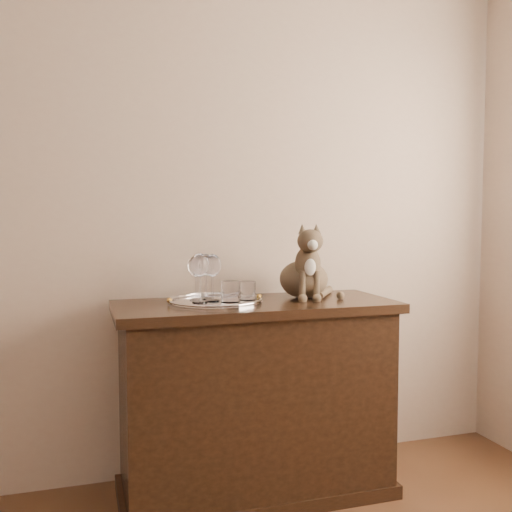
{
  "coord_description": "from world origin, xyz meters",
  "views": [
    {
      "loc": [
        -0.12,
        -0.38,
        1.22
      ],
      "look_at": [
        0.6,
        1.95,
        1.05
      ],
      "focal_mm": 40.0,
      "sensor_mm": 36.0,
      "label": 1
    }
  ],
  "objects_px": {
    "wine_glass_a": "(196,278)",
    "wine_glass_c": "(200,278)",
    "tumbler_a": "(230,292)",
    "tray": "(215,302)",
    "wine_glass_d": "(212,278)",
    "tumbler_c": "(247,291)",
    "cat": "(304,261)",
    "wine_glass_b": "(206,277)",
    "sideboard": "(256,399)"
  },
  "relations": [
    {
      "from": "sideboard",
      "to": "wine_glass_c",
      "type": "height_order",
      "value": "wine_glass_c"
    },
    {
      "from": "tumbler_a",
      "to": "tumbler_c",
      "type": "bearing_deg",
      "value": 24.18
    },
    {
      "from": "sideboard",
      "to": "tray",
      "type": "height_order",
      "value": "tray"
    },
    {
      "from": "tray",
      "to": "wine_glass_d",
      "type": "distance_m",
      "value": 0.1
    },
    {
      "from": "tumbler_a",
      "to": "sideboard",
      "type": "bearing_deg",
      "value": 13.44
    },
    {
      "from": "tumbler_a",
      "to": "tumbler_c",
      "type": "relative_size",
      "value": 1.11
    },
    {
      "from": "wine_glass_a",
      "to": "wine_glass_d",
      "type": "distance_m",
      "value": 0.08
    },
    {
      "from": "wine_glass_c",
      "to": "cat",
      "type": "bearing_deg",
      "value": 7.02
    },
    {
      "from": "tumbler_c",
      "to": "cat",
      "type": "relative_size",
      "value": 0.24
    },
    {
      "from": "wine_glass_a",
      "to": "tumbler_c",
      "type": "height_order",
      "value": "wine_glass_a"
    },
    {
      "from": "wine_glass_c",
      "to": "tumbler_a",
      "type": "bearing_deg",
      "value": -14.71
    },
    {
      "from": "sideboard",
      "to": "tumbler_c",
      "type": "xyz_separation_m",
      "value": [
        -0.03,
        0.01,
        0.47
      ]
    },
    {
      "from": "wine_glass_c",
      "to": "tumbler_a",
      "type": "xyz_separation_m",
      "value": [
        0.12,
        -0.03,
        -0.06
      ]
    },
    {
      "from": "sideboard",
      "to": "tray",
      "type": "bearing_deg",
      "value": 170.44
    },
    {
      "from": "wine_glass_d",
      "to": "tumbler_c",
      "type": "relative_size",
      "value": 2.47
    },
    {
      "from": "wine_glass_b",
      "to": "wine_glass_c",
      "type": "distance_m",
      "value": 0.1
    },
    {
      "from": "wine_glass_c",
      "to": "wine_glass_a",
      "type": "bearing_deg",
      "value": 89.48
    },
    {
      "from": "wine_glass_c",
      "to": "sideboard",
      "type": "bearing_deg",
      "value": -0.88
    },
    {
      "from": "wine_glass_a",
      "to": "tumbler_a",
      "type": "bearing_deg",
      "value": -40.43
    },
    {
      "from": "wine_glass_d",
      "to": "tumbler_c",
      "type": "height_order",
      "value": "wine_glass_d"
    },
    {
      "from": "sideboard",
      "to": "tumbler_c",
      "type": "height_order",
      "value": "tumbler_c"
    },
    {
      "from": "tumbler_a",
      "to": "wine_glass_a",
      "type": "bearing_deg",
      "value": 139.57
    },
    {
      "from": "wine_glass_b",
      "to": "wine_glass_d",
      "type": "height_order",
      "value": "wine_glass_d"
    },
    {
      "from": "wine_glass_c",
      "to": "tumbler_c",
      "type": "distance_m",
      "value": 0.22
    },
    {
      "from": "tray",
      "to": "wine_glass_d",
      "type": "xyz_separation_m",
      "value": [
        -0.01,
        -0.0,
        0.1
      ]
    },
    {
      "from": "tray",
      "to": "cat",
      "type": "bearing_deg",
      "value": 4.84
    },
    {
      "from": "sideboard",
      "to": "wine_glass_b",
      "type": "xyz_separation_m",
      "value": [
        -0.2,
        0.09,
        0.53
      ]
    },
    {
      "from": "wine_glass_a",
      "to": "wine_glass_b",
      "type": "distance_m",
      "value": 0.05
    },
    {
      "from": "wine_glass_a",
      "to": "wine_glass_c",
      "type": "bearing_deg",
      "value": -90.52
    },
    {
      "from": "tray",
      "to": "wine_glass_a",
      "type": "distance_m",
      "value": 0.13
    },
    {
      "from": "sideboard",
      "to": "tumbler_c",
      "type": "distance_m",
      "value": 0.47
    },
    {
      "from": "wine_glass_b",
      "to": "tray",
      "type": "bearing_deg",
      "value": -65.25
    },
    {
      "from": "tumbler_a",
      "to": "wine_glass_b",
      "type": "bearing_deg",
      "value": 123.74
    },
    {
      "from": "wine_glass_c",
      "to": "tumbler_a",
      "type": "height_order",
      "value": "wine_glass_c"
    },
    {
      "from": "wine_glass_a",
      "to": "tumbler_a",
      "type": "distance_m",
      "value": 0.17
    },
    {
      "from": "sideboard",
      "to": "cat",
      "type": "distance_m",
      "value": 0.65
    },
    {
      "from": "wine_glass_b",
      "to": "tumbler_c",
      "type": "bearing_deg",
      "value": -26.02
    },
    {
      "from": "wine_glass_d",
      "to": "tumbler_c",
      "type": "distance_m",
      "value": 0.16
    },
    {
      "from": "wine_glass_a",
      "to": "wine_glass_b",
      "type": "bearing_deg",
      "value": 17.21
    },
    {
      "from": "cat",
      "to": "tumbler_c",
      "type": "bearing_deg",
      "value": -159.06
    },
    {
      "from": "wine_glass_a",
      "to": "wine_glass_d",
      "type": "relative_size",
      "value": 0.96
    },
    {
      "from": "tumbler_c",
      "to": "wine_glass_b",
      "type": "bearing_deg",
      "value": 153.98
    },
    {
      "from": "wine_glass_b",
      "to": "tumbler_a",
      "type": "height_order",
      "value": "wine_glass_b"
    },
    {
      "from": "tumbler_c",
      "to": "cat",
      "type": "bearing_deg",
      "value": 10.96
    },
    {
      "from": "wine_glass_b",
      "to": "wine_glass_c",
      "type": "relative_size",
      "value": 0.96
    },
    {
      "from": "tray",
      "to": "wine_glass_d",
      "type": "relative_size",
      "value": 2.0
    },
    {
      "from": "tumbler_c",
      "to": "tumbler_a",
      "type": "bearing_deg",
      "value": -155.82
    },
    {
      "from": "wine_glass_a",
      "to": "tumbler_a",
      "type": "xyz_separation_m",
      "value": [
        0.12,
        -0.1,
        -0.05
      ]
    },
    {
      "from": "tray",
      "to": "wine_glass_c",
      "type": "relative_size",
      "value": 1.94
    },
    {
      "from": "wine_glass_d",
      "to": "cat",
      "type": "distance_m",
      "value": 0.44
    }
  ]
}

